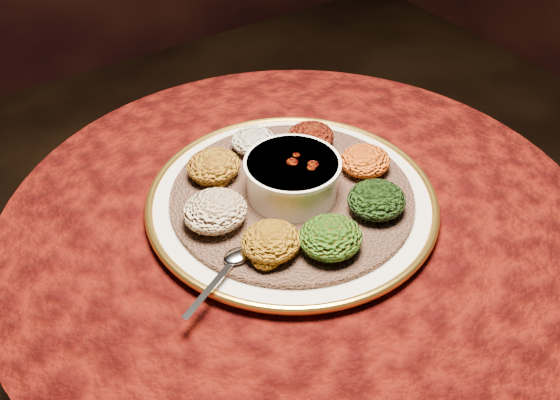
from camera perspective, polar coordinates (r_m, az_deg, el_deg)
table at (r=1.12m, az=1.63°, el=-8.50°), size 0.96×0.96×0.73m
platter at (r=1.01m, az=1.09°, el=-0.07°), size 0.59×0.59×0.02m
injera at (r=1.00m, az=1.10°, el=0.40°), size 0.41×0.41×0.01m
stew_bowl at (r=0.97m, az=1.13°, el=2.27°), size 0.15×0.15×0.06m
spoon at (r=0.88m, az=-4.31°, el=-5.56°), size 0.14×0.08×0.01m
portion_ayib at (r=1.08m, az=-2.46°, el=5.43°), size 0.08×0.07×0.04m
portion_kitfo at (r=1.09m, az=2.81°, el=5.85°), size 0.08×0.08×0.04m
portion_tikil at (r=1.04m, az=7.80°, el=3.56°), size 0.08×0.08×0.04m
portion_gomen at (r=0.96m, az=8.83°, el=0.02°), size 0.09×0.09×0.04m
portion_mixveg at (r=0.89m, az=4.64°, el=-3.41°), size 0.09×0.09×0.05m
portion_kik at (r=0.88m, az=-0.83°, el=-3.81°), size 0.09×0.08×0.04m
portion_timatim at (r=0.93m, az=-5.96°, el=-1.00°), size 0.10×0.09×0.05m
portion_shiro at (r=1.02m, az=-6.09°, el=3.13°), size 0.09×0.08×0.04m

